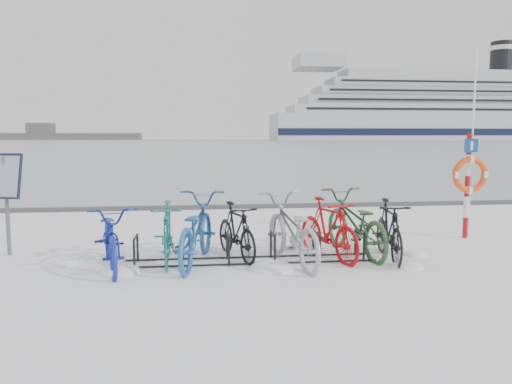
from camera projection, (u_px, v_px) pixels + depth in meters
The scene contains 16 objects.
ground at pixel (251, 261), 8.00m from camera, with size 900.00×900.00×0.00m, color white.
ice_sheet at pixel (199, 142), 160.96m from camera, with size 400.00×298.00×0.02m, color #A5B1BA.
quay_edge at pixel (228, 207), 13.82m from camera, with size 400.00×0.25×0.10m, color #3F3F42.
bike_rack at pixel (251, 250), 7.98m from camera, with size 4.00×0.48×0.46m.
info_board at pixel (5, 182), 8.26m from camera, with size 0.61×0.36×1.72m.
lifebuoy_station at pixel (470, 175), 9.66m from camera, with size 0.72×0.22×3.73m.
cruise_ferry at pixel (420, 114), 208.71m from camera, with size 125.95×23.78×41.38m.
bike_0 at pixel (111, 235), 7.58m from camera, with size 0.68×1.95×1.02m, color #152598.
bike_1 at pixel (167, 231), 7.92m from camera, with size 0.47×1.66×1.00m, color #1A6E66.
bike_2 at pixel (195, 227), 7.88m from camera, with size 0.75×2.16×1.14m, color #2059A0.
bike_3 at pixel (236, 229), 8.21m from camera, with size 0.45×1.58×0.95m, color black.
bike_4 at pixel (291, 228), 7.87m from camera, with size 0.74×2.14×1.12m, color #9C9DA4.
bike_5 at pixel (328, 227), 8.18m from camera, with size 0.48×1.71×1.03m, color #B20D10.
bike_6 at pixel (355, 221), 8.50m from camera, with size 0.74×2.13×1.12m, color #275329.
bike_7 at pixel (389, 228), 8.12m from camera, with size 0.47×1.68×1.01m, color black.
snow_drifts at pixel (262, 265), 7.79m from camera, with size 6.10×1.85×0.24m.
Camera 1 is at (-0.83, -7.78, 2.00)m, focal length 35.00 mm.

